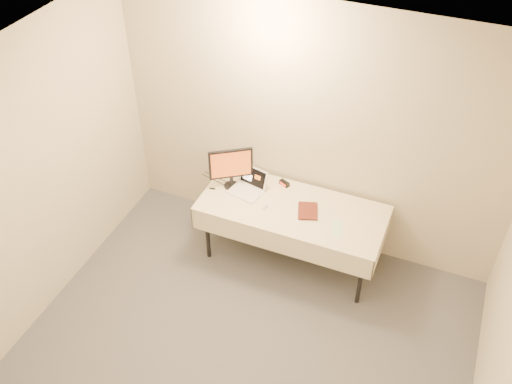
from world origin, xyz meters
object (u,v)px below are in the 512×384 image
at_px(book, 299,202).
at_px(table, 292,212).
at_px(laptop, 249,186).
at_px(monitor, 231,166).

bearing_deg(book, table, 136.56).
bearing_deg(laptop, monitor, -163.45).
relative_size(laptop, book, 1.51).
bearing_deg(book, laptop, 150.72).
xyz_separation_m(laptop, monitor, (-0.19, -0.01, 0.22)).
relative_size(table, monitor, 4.03).
xyz_separation_m(table, book, (0.07, -0.03, 0.19)).
height_order(monitor, book, monitor).
distance_m(laptop, monitor, 0.29).
distance_m(table, book, 0.20).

